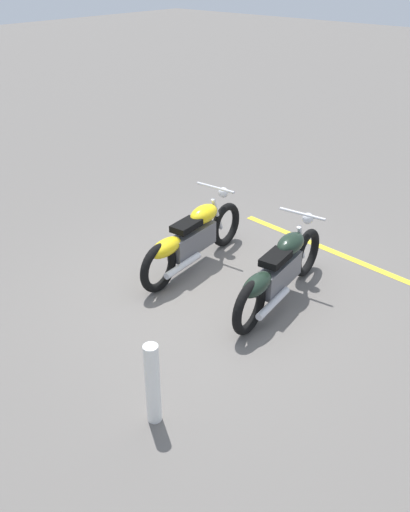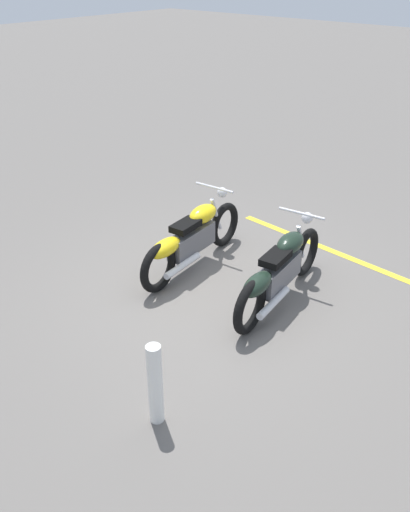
{
  "view_description": "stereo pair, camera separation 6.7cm",
  "coord_description": "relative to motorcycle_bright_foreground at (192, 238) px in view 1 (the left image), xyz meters",
  "views": [
    {
      "loc": [
        4.6,
        3.84,
        3.87
      ],
      "look_at": [
        0.28,
        0.0,
        0.65
      ],
      "focal_mm": 38.1,
      "sensor_mm": 36.0,
      "label": 1
    },
    {
      "loc": [
        4.64,
        3.79,
        3.87
      ],
      "look_at": [
        0.28,
        0.0,
        0.65
      ],
      "focal_mm": 38.1,
      "sensor_mm": 36.0,
      "label": 2
    }
  ],
  "objects": [
    {
      "name": "motorcycle_dark_foreground",
      "position": [
        -0.06,
        1.4,
        0.0
      ],
      "size": [
        2.22,
        0.67,
        1.04
      ],
      "rotation": [
        0.0,
        0.0,
        3.28
      ],
      "color": "black",
      "rests_on": "ground"
    },
    {
      "name": "bollard_post",
      "position": [
        2.34,
        1.68,
        -0.03
      ],
      "size": [
        0.14,
        0.14,
        0.87
      ],
      "primitive_type": "cylinder",
      "color": "white",
      "rests_on": "ground"
    },
    {
      "name": "parking_stripe_near",
      "position": [
        -1.73,
        1.18,
        -0.46
      ],
      "size": [
        0.36,
        3.2,
        0.01
      ],
      "primitive_type": "cube",
      "rotation": [
        0.0,
        0.0,
        1.49
      ],
      "color": "yellow",
      "rests_on": "ground"
    },
    {
      "name": "ground_plane",
      "position": [
        0.23,
        0.69,
        -0.46
      ],
      "size": [
        60.0,
        60.0,
        0.0
      ],
      "primitive_type": "plane",
      "color": "#66605B"
    },
    {
      "name": "motorcycle_bright_foreground",
      "position": [
        0.0,
        0.0,
        0.0
      ],
      "size": [
        2.23,
        0.63,
        1.04
      ],
      "rotation": [
        0.0,
        0.0,
        3.25
      ],
      "color": "black",
      "rests_on": "ground"
    }
  ]
}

